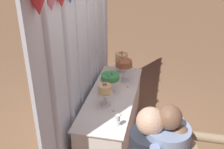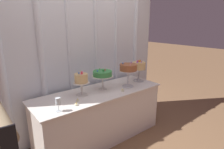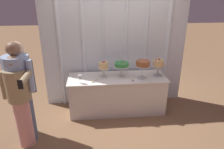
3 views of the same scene
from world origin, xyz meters
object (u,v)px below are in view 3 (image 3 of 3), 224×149
Objects in this scene: cake_display_midleft at (122,65)px; cake_display_midright at (143,64)px; cake_table at (117,94)px; cake_display_rightmost at (158,64)px; wine_glass at (80,77)px; cake_display_leftmost at (104,66)px; guest_girl_blue_dress at (20,99)px; guest_man_pink_jacket at (21,91)px; tealight_near_right at (133,80)px; guest_man_dark_suit at (22,88)px; tealight_near_left at (97,80)px; tealight_far_left at (93,82)px.

cake_display_midright is (0.39, -0.14, 0.05)m from cake_display_midleft.
cake_table is 1.03m from cake_display_rightmost.
wine_glass is (-1.54, -0.23, -0.13)m from cake_display_rightmost.
guest_girl_blue_dress is at bearing -144.56° from cake_display_leftmost.
cake_table is at bearing 26.89° from guest_man_pink_jacket.
tealight_near_right is at bearing 20.66° from guest_girl_blue_dress.
guest_man_dark_suit is at bearing -164.83° from cake_display_midright.
cake_display_rightmost is at bearing 15.26° from guest_man_dark_suit.
cake_display_midleft is 0.58m from tealight_near_left.
cake_display_leftmost is at bearing 170.85° from cake_table.
cake_table is 0.66m from tealight_far_left.
guest_man_dark_suit reaches higher than wine_glass.
guest_girl_blue_dress is (-1.32, -0.94, -0.15)m from cake_display_leftmost.
guest_girl_blue_dress reaches higher than tealight_far_left.
tealight_near_right is at bearing -159.81° from cake_display_rightmost.
guest_girl_blue_dress reaches higher than tealight_near_left.
guest_girl_blue_dress is at bearing -146.02° from tealight_near_left.
guest_man_pink_jacket is at bearing -147.33° from cake_display_leftmost.
tealight_far_left is at bearing -173.27° from cake_display_midright.
wine_glass is at bearing -178.38° from tealight_near_right.
guest_man_dark_suit reaches higher than guest_girl_blue_dress.
cake_display_rightmost is at bearing 20.19° from tealight_near_right.
cake_display_leftmost is 0.36m from cake_display_midleft.
cake_display_leftmost is 0.21× the size of guest_man_pink_jacket.
cake_display_midleft is 0.86× the size of cake_display_rightmost.
cake_display_midright is at bearing 0.98° from tealight_near_left.
guest_man_pink_jacket reaches higher than cake_table.
wine_glass is 0.99m from guest_man_dark_suit.
cake_display_leftmost is 1.08× the size of cake_display_midleft.
cake_table is 5.15× the size of cake_display_rightmost.
cake_display_midright is 1.22m from wine_glass.
tealight_near_right is at bearing -52.97° from cake_display_midleft.
tealight_far_left is (-0.97, -0.11, -0.28)m from cake_display_midright.
cake_display_midright is (0.75, -0.14, 0.07)m from cake_display_leftmost.
cake_display_leftmost reaches higher than cake_table.
tealight_near_left is at bearing 33.98° from guest_girl_blue_dress.
tealight_far_left is at bearing 28.53° from guest_man_pink_jacket.
cake_display_midright is 0.36m from tealight_near_right.
cake_table is 0.90m from wine_glass.
guest_man_pink_jacket is (-1.18, -0.70, 0.15)m from tealight_near_left.
cake_display_rightmost is 0.63m from tealight_near_right.
cake_table is 0.66m from cake_display_leftmost.
guest_man_dark_suit is (-0.89, -0.43, 0.04)m from wine_glass.
tealight_near_left reaches higher than cake_table.
cake_display_midleft is 0.86m from wine_glass.
cake_display_leftmost is 1.63m from guest_girl_blue_dress.
guest_girl_blue_dress is at bearing -89.63° from guest_man_pink_jacket.
guest_man_pink_jacket is at bearing 90.37° from guest_girl_blue_dress.
tealight_far_left is (-0.49, -0.21, 0.39)m from cake_table.
guest_girl_blue_dress reaches higher than cake_display_leftmost.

